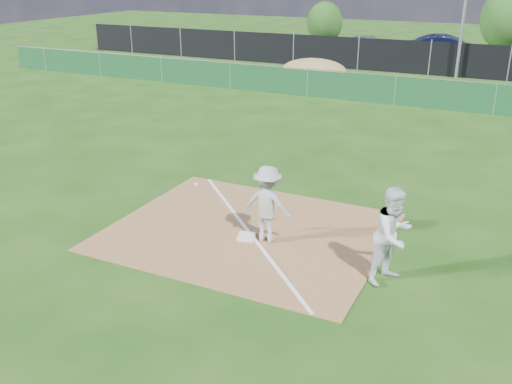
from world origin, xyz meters
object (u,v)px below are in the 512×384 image
at_px(first_base, 246,237).
at_px(tree_mid, 509,18).
at_px(car_right, 496,57).
at_px(car_mid, 447,49).
at_px(runner, 393,235).
at_px(play_at_first, 267,204).
at_px(car_left, 371,46).
at_px(tree_left, 325,23).

height_order(first_base, tree_mid, tree_mid).
distance_m(car_right, tree_mid, 7.68).
distance_m(first_base, car_mid, 26.89).
relative_size(first_base, runner, 0.20).
xyz_separation_m(first_base, runner, (3.25, -0.36, 0.89)).
relative_size(runner, tree_mid, 0.43).
distance_m(play_at_first, car_left, 28.05).
distance_m(car_left, tree_left, 6.51).
bearing_deg(play_at_first, runner, -9.60).
bearing_deg(runner, car_right, 26.36).
height_order(car_mid, tree_left, tree_left).
bearing_deg(first_base, play_at_first, 13.43).
xyz_separation_m(car_left, car_right, (7.80, -1.60, -0.05)).
xyz_separation_m(tree_left, tree_mid, (12.57, 1.57, 0.66)).
bearing_deg(car_right, car_mid, 72.13).
xyz_separation_m(play_at_first, car_mid, (-0.36, 26.77, -0.02)).
distance_m(car_mid, car_right, 2.99).
relative_size(car_left, car_right, 0.91).
height_order(car_right, tree_left, tree_left).
bearing_deg(car_right, runner, 178.98).
xyz_separation_m(runner, car_mid, (-3.15, 27.24, -0.10)).
bearing_deg(car_left, tree_mid, -77.32).
bearing_deg(car_right, first_base, 171.88).
xyz_separation_m(car_right, tree_mid, (0.01, 7.51, 1.61)).
distance_m(play_at_first, tree_left, 33.44).
distance_m(play_at_first, car_right, 26.06).
bearing_deg(car_left, play_at_first, 166.44).
relative_size(car_right, tree_left, 1.45).
xyz_separation_m(runner, car_left, (-8.09, 28.01, -0.23)).
relative_size(car_left, tree_mid, 0.94).
xyz_separation_m(first_base, tree_left, (-9.61, 31.99, 1.56)).
distance_m(runner, tree_mid, 33.95).
bearing_deg(car_mid, tree_left, 51.95).
bearing_deg(tree_left, car_right, -25.30).
distance_m(runner, car_mid, 27.43).
xyz_separation_m(car_mid, tree_mid, (2.87, 6.68, 1.43)).
height_order(first_base, car_left, car_left).
bearing_deg(car_mid, first_base, 169.51).
relative_size(runner, car_right, 0.42).
height_order(runner, tree_mid, tree_mid).
bearing_deg(car_left, first_base, 165.49).
bearing_deg(car_mid, car_left, 70.86).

